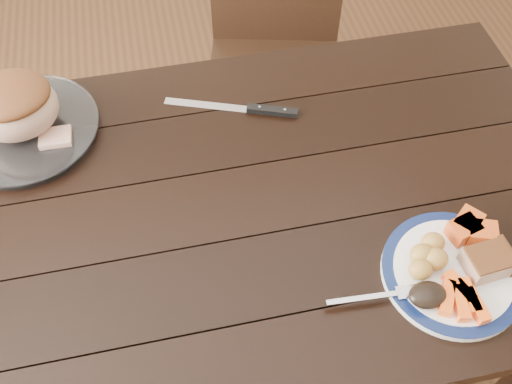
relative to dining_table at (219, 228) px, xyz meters
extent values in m
plane|color=#472B16|center=(0.00, 0.00, -0.66)|extent=(4.00, 4.00, 0.00)
cube|color=black|center=(0.00, 0.00, 0.07)|extent=(1.60, 0.90, 0.04)
cube|color=black|center=(0.72, 0.37, -0.30)|extent=(0.07, 0.07, 0.71)
cube|color=black|center=(0.28, 0.65, -0.21)|extent=(0.51, 0.51, 0.04)
cube|color=black|center=(0.50, 0.78, -0.44)|extent=(0.04, 0.04, 0.43)
cube|color=black|center=(0.41, 0.43, -0.44)|extent=(0.04, 0.04, 0.43)
cube|color=black|center=(0.15, 0.87, -0.44)|extent=(0.04, 0.04, 0.43)
cube|color=black|center=(0.06, 0.52, -0.44)|extent=(0.04, 0.04, 0.43)
cylinder|color=white|center=(0.41, -0.26, 0.10)|extent=(0.27, 0.27, 0.02)
torus|color=#0D1942|center=(0.41, -0.26, 0.11)|extent=(0.27, 0.27, 0.02)
cylinder|color=white|center=(-0.40, 0.29, 0.10)|extent=(0.33, 0.33, 0.02)
cube|color=tan|center=(0.47, -0.26, 0.13)|extent=(0.09, 0.07, 0.04)
ellipsoid|color=gold|center=(0.34, -0.25, 0.13)|extent=(0.04, 0.04, 0.04)
ellipsoid|color=gold|center=(0.39, -0.20, 0.13)|extent=(0.05, 0.04, 0.04)
ellipsoid|color=gold|center=(0.36, -0.22, 0.13)|extent=(0.05, 0.04, 0.04)
ellipsoid|color=gold|center=(0.38, -0.24, 0.13)|extent=(0.05, 0.04, 0.04)
cube|color=#FF5C15|center=(0.39, -0.32, 0.12)|extent=(0.04, 0.07, 0.02)
cube|color=#FF5C15|center=(0.40, -0.29, 0.12)|extent=(0.04, 0.07, 0.02)
cube|color=#FF5C15|center=(0.42, -0.33, 0.12)|extent=(0.03, 0.07, 0.02)
cube|color=#FF5C15|center=(0.41, -0.31, 0.12)|extent=(0.02, 0.07, 0.02)
cube|color=#FF5C15|center=(0.37, -0.31, 0.12)|extent=(0.05, 0.07, 0.02)
cube|color=#F3521B|center=(0.49, -0.20, 0.13)|extent=(0.07, 0.06, 0.04)
cube|color=#F3521B|center=(0.46, -0.19, 0.13)|extent=(0.06, 0.06, 0.04)
cube|color=#F3521B|center=(0.47, -0.17, 0.13)|extent=(0.07, 0.07, 0.04)
ellipsoid|color=black|center=(0.34, -0.30, 0.13)|extent=(0.07, 0.05, 0.03)
cube|color=silver|center=(0.23, -0.28, 0.11)|extent=(0.14, 0.02, 0.00)
cube|color=silver|center=(0.31, -0.28, 0.11)|extent=(0.05, 0.03, 0.00)
ellipsoid|color=tan|center=(-0.40, 0.29, 0.17)|extent=(0.20, 0.17, 0.13)
cube|color=tan|center=(-0.32, 0.24, 0.12)|extent=(0.07, 0.06, 0.02)
cube|color=silver|center=(0.02, 0.29, 0.09)|extent=(0.20, 0.09, 0.00)
cube|color=black|center=(0.17, 0.23, 0.10)|extent=(0.12, 0.06, 0.01)
camera|label=1|loc=(-0.06, -0.68, 1.07)|focal=40.00mm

